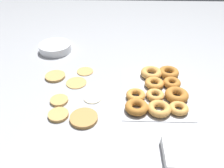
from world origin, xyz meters
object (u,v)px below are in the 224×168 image
at_px(pancake_5, 55,76).
at_px(pancake_2, 58,115).
at_px(pancake_3, 76,82).
at_px(donut_tray, 158,90).
at_px(pancake_4, 93,98).
at_px(pancake_0, 59,100).
at_px(batter_bowl, 55,48).
at_px(pancake_1, 85,71).
at_px(container_stack, 184,154).
at_px(pancake_6, 84,118).

bearing_deg(pancake_5, pancake_2, -164.60).
relative_size(pancake_3, donut_tray, 0.26).
bearing_deg(pancake_4, pancake_0, 100.08).
xyz_separation_m(pancake_3, batter_bowl, (0.35, 0.19, 0.02)).
height_order(pancake_1, pancake_3, same).
relative_size(pancake_1, batter_bowl, 0.45).
relative_size(pancake_5, container_stack, 0.72).
bearing_deg(batter_bowl, pancake_4, -148.94).
bearing_deg(donut_tray, container_stack, -173.20).
relative_size(pancake_4, batter_bowl, 0.42).
bearing_deg(pancake_5, batter_bowl, 12.46).
bearing_deg(batter_bowl, container_stack, -141.09).
distance_m(pancake_1, pancake_6, 0.38).
xyz_separation_m(pancake_2, pancake_4, (0.12, -0.14, -0.00)).
distance_m(pancake_5, donut_tray, 0.54).
xyz_separation_m(pancake_3, pancake_5, (0.05, 0.12, 0.00)).
xyz_separation_m(pancake_1, pancake_5, (-0.06, 0.15, 0.00)).
distance_m(pancake_2, batter_bowl, 0.61).
height_order(pancake_5, batter_bowl, batter_bowl).
height_order(pancake_1, donut_tray, donut_tray).
bearing_deg(pancake_6, pancake_1, 6.43).
xyz_separation_m(pancake_2, pancake_5, (0.30, 0.08, -0.00)).
bearing_deg(donut_tray, pancake_2, 111.41).
relative_size(pancake_5, pancake_6, 0.89).
distance_m(pancake_0, pancake_4, 0.16).
bearing_deg(pancake_0, batter_bowl, 14.63).
bearing_deg(container_stack, pancake_2, 67.94).
distance_m(pancake_2, pancake_4, 0.18).
relative_size(pancake_0, pancake_3, 0.79).
bearing_deg(donut_tray, batter_bowl, 54.96).
xyz_separation_m(pancake_0, pancake_5, (0.20, 0.06, 0.00)).
height_order(pancake_2, pancake_6, pancake_6).
distance_m(pancake_4, pancake_5, 0.28).
bearing_deg(batter_bowl, pancake_0, -165.37).
distance_m(pancake_2, container_stack, 0.53).
height_order(pancake_1, pancake_5, pancake_5).
bearing_deg(container_stack, pancake_3, 45.56).
bearing_deg(pancake_4, batter_bowl, 31.06).
bearing_deg(pancake_1, container_stack, -142.74).
height_order(pancake_2, pancake_4, pancake_2).
bearing_deg(pancake_5, donut_tray, -102.76).
bearing_deg(pancake_6, pancake_2, 80.91).
height_order(batter_bowl, container_stack, batter_bowl).
relative_size(pancake_5, batter_bowl, 0.53).
height_order(pancake_1, container_stack, container_stack).
bearing_deg(pancake_5, pancake_1, -68.38).
relative_size(pancake_3, pancake_6, 0.88).
bearing_deg(pancake_1, pancake_0, 161.23).
height_order(donut_tray, batter_bowl, batter_bowl).
relative_size(pancake_0, donut_tray, 0.20).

